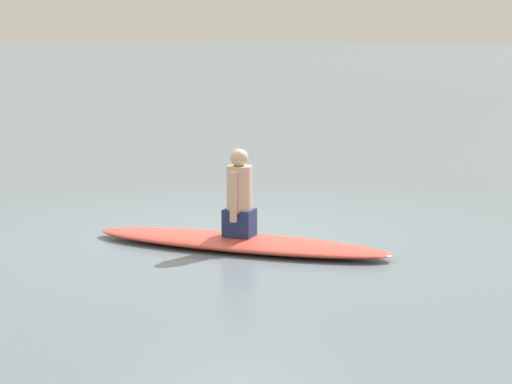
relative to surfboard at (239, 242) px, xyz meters
The scene contains 3 objects.
ground_plane 0.70m from the surfboard, 39.44° to the right, with size 400.00×400.00×0.00m, color slate.
surfboard is the anchor object (origin of this frame).
person_paddler 0.49m from the surfboard, 26.57° to the right, with size 0.39×0.40×0.94m.
Camera 1 is at (-7.57, 6.93, 2.26)m, focal length 64.30 mm.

